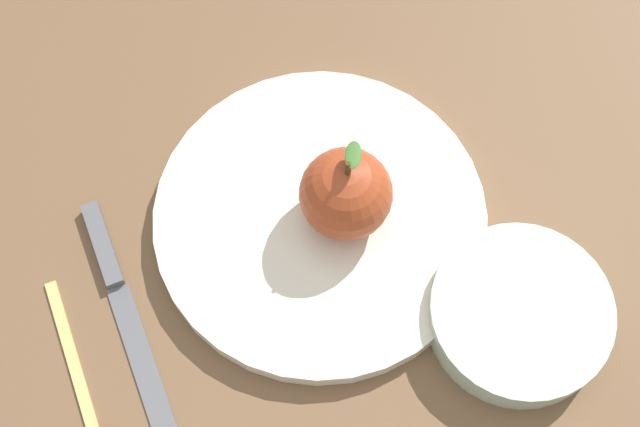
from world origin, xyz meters
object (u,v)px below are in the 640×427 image
(dinner_plate, at_px, (320,218))
(apple, at_px, (346,194))
(side_bowl, at_px, (520,313))
(knife, at_px, (122,301))

(dinner_plate, height_order, apple, apple)
(dinner_plate, xyz_separation_m, side_bowl, (-0.01, -0.17, 0.01))
(apple, bearing_deg, knife, 135.15)
(apple, xyz_separation_m, knife, (-0.13, 0.13, -0.05))
(dinner_plate, height_order, side_bowl, side_bowl)
(dinner_plate, distance_m, knife, 0.17)
(dinner_plate, bearing_deg, side_bowl, -94.74)
(dinner_plate, relative_size, knife, 1.61)
(side_bowl, distance_m, knife, 0.31)
(apple, bearing_deg, side_bowl, -98.56)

